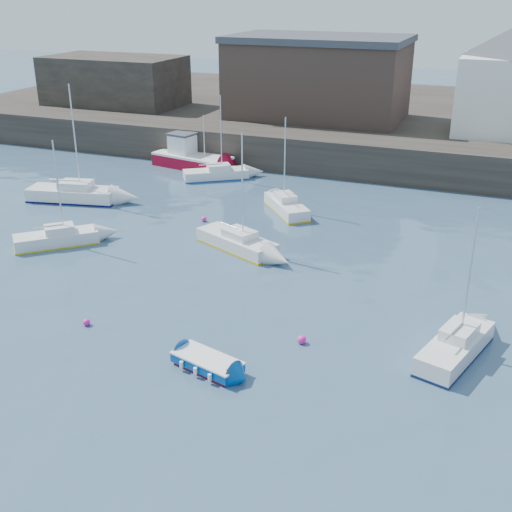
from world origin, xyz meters
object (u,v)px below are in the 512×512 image
at_px(sailboat_e, 73,194).
at_px(sailboat_a, 57,238).
at_px(sailboat_h, 216,174).
at_px(buoy_near, 87,325).
at_px(buoy_mid, 302,343).
at_px(blue_dinghy, 207,363).
at_px(buoy_far, 204,221).
at_px(sailboat_f, 286,206).
at_px(fishing_boat, 190,157).
at_px(sailboat_c, 455,347).
at_px(sailboat_b, 237,242).

bearing_deg(sailboat_e, sailboat_a, -60.08).
distance_m(sailboat_h, buoy_near, 24.88).
bearing_deg(buoy_mid, buoy_near, -167.60).
relative_size(sailboat_h, buoy_near, 19.56).
height_order(blue_dinghy, sailboat_h, sailboat_h).
bearing_deg(blue_dinghy, buoy_far, 116.40).
bearing_deg(sailboat_f, sailboat_e, -167.48).
distance_m(fishing_boat, sailboat_c, 34.04).
xyz_separation_m(blue_dinghy, buoy_near, (-6.93, 1.27, -0.33)).
relative_size(sailboat_c, sailboat_e, 0.79).
distance_m(fishing_boat, sailboat_b, 19.25).
distance_m(fishing_boat, buoy_far, 14.03).
relative_size(blue_dinghy, sailboat_f, 0.50).
xyz_separation_m(sailboat_a, sailboat_c, (24.06, -4.22, 0.05)).
relative_size(fishing_boat, sailboat_c, 1.11).
height_order(sailboat_b, sailboat_f, sailboat_b).
bearing_deg(buoy_far, sailboat_h, 110.30).
distance_m(sailboat_c, sailboat_h, 29.68).
bearing_deg(sailboat_f, sailboat_h, 144.96).
xyz_separation_m(fishing_boat, sailboat_c, (24.69, -23.43, -0.39)).
xyz_separation_m(sailboat_b, sailboat_h, (-7.52, 13.16, -0.03)).
bearing_deg(sailboat_a, buoy_near, -45.44).
relative_size(blue_dinghy, fishing_boat, 0.45).
distance_m(sailboat_e, buoy_near, 19.51).
xyz_separation_m(blue_dinghy, sailboat_f, (-3.50, 20.06, 0.14)).
xyz_separation_m(sailboat_f, buoy_mid, (6.51, -16.60, -0.46)).
relative_size(sailboat_e, sailboat_f, 1.29).
height_order(fishing_boat, sailboat_a, sailboat_a).
bearing_deg(sailboat_f, sailboat_c, -49.57).
height_order(sailboat_h, buoy_far, sailboat_h).
bearing_deg(sailboat_h, sailboat_b, -60.25).
distance_m(blue_dinghy, sailboat_b, 13.19).
xyz_separation_m(sailboat_b, sailboat_e, (-14.90, 4.07, 0.09)).
distance_m(sailboat_a, sailboat_b, 11.10).
relative_size(sailboat_c, sailboat_h, 0.99).
height_order(sailboat_a, sailboat_b, sailboat_b).
height_order(sailboat_a, sailboat_f, sailboat_f).
relative_size(sailboat_c, buoy_far, 18.84).
bearing_deg(sailboat_b, sailboat_c, -29.80).
relative_size(sailboat_a, sailboat_b, 0.91).
bearing_deg(sailboat_b, fishing_boat, 125.42).
distance_m(blue_dinghy, buoy_mid, 4.60).
bearing_deg(fishing_boat, sailboat_c, -43.51).
distance_m(sailboat_c, buoy_far, 20.92).
xyz_separation_m(sailboat_f, buoy_far, (-4.55, -3.86, -0.46)).
bearing_deg(sailboat_h, fishing_boat, 145.18).
bearing_deg(buoy_near, sailboat_b, 75.66).
height_order(sailboat_f, buoy_far, sailboat_f).
xyz_separation_m(buoy_near, buoy_mid, (9.94, 2.19, 0.00)).
distance_m(sailboat_a, sailboat_h, 16.96).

